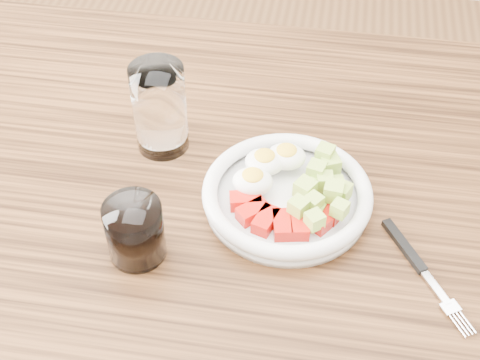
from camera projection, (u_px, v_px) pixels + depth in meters
name	position (u px, v px, depth m)	size (l,w,h in m)	color
dining_table	(246.00, 248.00, 0.99)	(1.50, 0.90, 0.77)	brown
bowl	(287.00, 193.00, 0.90)	(0.23, 0.23, 0.06)	white
fork	(415.00, 260.00, 0.84)	(0.11, 0.17, 0.01)	black
water_glass	(160.00, 108.00, 0.95)	(0.08, 0.08, 0.14)	white
coffee_glass	(135.00, 231.00, 0.83)	(0.07, 0.07, 0.08)	white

